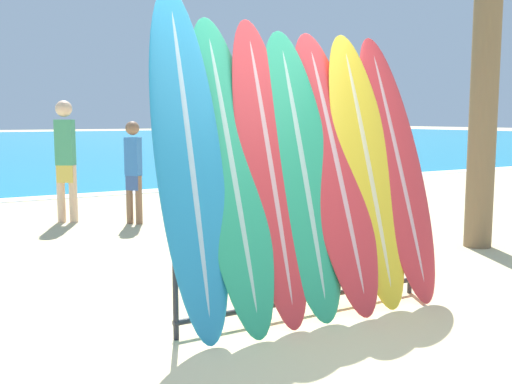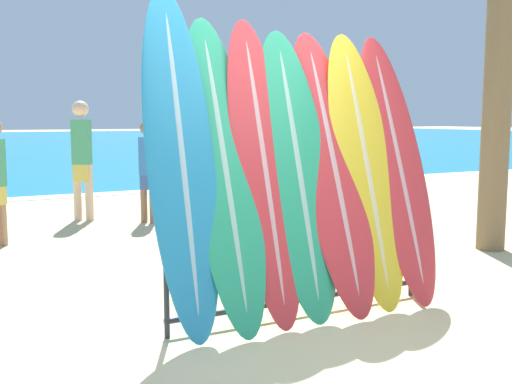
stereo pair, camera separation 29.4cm
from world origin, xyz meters
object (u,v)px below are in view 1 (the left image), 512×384
Objects in this scene: surfboard_slot_3 at (302,172)px; person_near_water at (133,168)px; surfboard_rack at (307,255)px; surfboard_slot_4 at (335,169)px; surfboard_slot_6 at (397,166)px; person_mid_beach at (66,156)px; person_far_right at (258,163)px; surfboard_slot_2 at (270,169)px; surfboard_slot_0 at (189,161)px; surfboard_slot_1 at (231,171)px; surfboard_slot_5 at (366,167)px.

person_near_water is at bearing 87.70° from surfboard_slot_3.
surfboard_rack is 0.66m from surfboard_slot_3.
surfboard_slot_6 is at bearing -0.23° from surfboard_slot_4.
person_far_right is (2.03, -2.17, -0.04)m from person_mid_beach.
surfboard_rack is 1.51× the size of person_near_water.
surfboard_slot_4 is (0.63, -0.00, -0.02)m from surfboard_slot_2.
surfboard_slot_6 is (0.99, 0.07, 0.67)m from surfboard_rack.
person_far_right reaches higher than person_near_water.
surfboard_slot_3 is 1.30× the size of person_far_right.
surfboard_slot_0 is 0.67m from surfboard_slot_2.
person_far_right is (1.06, 3.03, -0.19)m from surfboard_slot_4.
surfboard_slot_1 is 1.62m from surfboard_slot_6.
surfboard_slot_3 is (0.96, -0.01, -0.12)m from surfboard_slot_0.
surfboard_slot_0 reaches higher than person_far_right.
surfboard_slot_1 is (0.34, 0.01, -0.09)m from surfboard_slot_0.
surfboard_slot_2 is at bearing -46.19° from person_near_water.
surfboard_slot_3 is 3.35m from person_far_right.
surfboard_rack is 4.66m from person_near_water.
person_mid_beach is (-1.29, 5.22, -0.15)m from surfboard_slot_5.
person_near_water is at bearing 84.06° from surfboard_slot_2.
surfboard_slot_5 is at bearing -1.06° from surfboard_slot_1.
surfboard_slot_5 reaches higher than surfboard_rack.
surfboard_slot_4 is 1.00× the size of surfboard_slot_5.
person_far_right is at bearing 56.34° from surfboard_slot_1.
surfboard_slot_1 is 1.27m from surfboard_slot_5.
surfboard_slot_2 reaches higher than surfboard_slot_6.
surfboard_slot_4 is (1.29, 0.00, -0.11)m from surfboard_slot_0.
surfboard_slot_2 is (0.33, -0.01, -0.00)m from surfboard_slot_1.
surfboard_slot_6 reaches higher than surfboard_rack.
person_mid_beach is at bearing 86.48° from surfboard_slot_0.
surfboard_slot_6 reaches higher than person_mid_beach.
surfboard_slot_5 is at bearing -2.21° from surfboard_slot_4.
surfboard_slot_4 is 3.21m from person_far_right.
surfboard_slot_1 is at bearing 172.56° from surfboard_rack.
surfboard_slot_5 is (0.65, 0.00, 0.01)m from surfboard_slot_3.
person_near_water is at bearing -169.60° from person_far_right.
surfboard_slot_0 is 1.39× the size of person_mid_beach.
surfboard_slot_2 reaches higher than person_far_right.
surfboard_slot_6 is (1.96, -0.00, -0.11)m from surfboard_slot_0.
surfboard_slot_1 is (-0.63, 0.08, 0.69)m from surfboard_rack.
surfboard_slot_3 is 0.99× the size of surfboard_slot_5.
surfboard_rack is at bearing -42.33° from person_near_water.
surfboard_slot_0 reaches higher than person_near_water.
surfboard_slot_4 reaches higher than surfboard_slot_3.
surfboard_slot_2 is at bearing 0.18° from surfboard_slot_0.
surfboard_slot_1 is 1.02× the size of surfboard_slot_5.
surfboard_slot_5 reaches higher than person_near_water.
surfboard_rack is at bearing -75.08° from surfboard_slot_3.
surfboard_slot_6 is 1.26× the size of person_mid_beach.
surfboard_slot_2 reaches higher than surfboard_slot_4.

